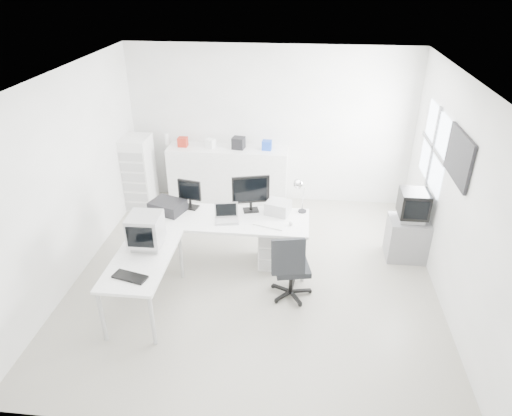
# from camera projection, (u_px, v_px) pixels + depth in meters

# --- Properties ---
(floor) EXTENTS (5.00, 5.00, 0.01)m
(floor) POSITION_uv_depth(u_px,v_px,m) (255.00, 276.00, 6.53)
(floor) COLOR beige
(floor) RESTS_ON ground
(ceiling) EXTENTS (5.00, 5.00, 0.01)m
(ceiling) POSITION_uv_depth(u_px,v_px,m) (254.00, 78.00, 5.20)
(ceiling) COLOR white
(ceiling) RESTS_ON back_wall
(back_wall) EXTENTS (5.00, 0.02, 2.80)m
(back_wall) POSITION_uv_depth(u_px,v_px,m) (270.00, 127.00, 8.05)
(back_wall) COLOR white
(back_wall) RESTS_ON floor
(left_wall) EXTENTS (0.02, 5.00, 2.80)m
(left_wall) POSITION_uv_depth(u_px,v_px,m) (69.00, 179.00, 6.10)
(left_wall) COLOR white
(left_wall) RESTS_ON floor
(right_wall) EXTENTS (0.02, 5.00, 2.80)m
(right_wall) POSITION_uv_depth(u_px,v_px,m) (455.00, 198.00, 5.63)
(right_wall) COLOR white
(right_wall) RESTS_ON floor
(window) EXTENTS (0.02, 1.20, 1.10)m
(window) POSITION_uv_depth(u_px,v_px,m) (434.00, 148.00, 6.58)
(window) COLOR white
(window) RESTS_ON right_wall
(wall_picture) EXTENTS (0.04, 0.90, 0.60)m
(wall_picture) POSITION_uv_depth(u_px,v_px,m) (459.00, 157.00, 5.48)
(wall_picture) COLOR black
(wall_picture) RESTS_ON right_wall
(main_desk) EXTENTS (2.40, 0.80, 0.75)m
(main_desk) POSITION_uv_depth(u_px,v_px,m) (225.00, 240.00, 6.68)
(main_desk) COLOR white
(main_desk) RESTS_ON floor
(side_desk) EXTENTS (0.70, 1.40, 0.75)m
(side_desk) POSITION_uv_depth(u_px,v_px,m) (145.00, 282.00, 5.79)
(side_desk) COLOR white
(side_desk) RESTS_ON floor
(drawer_pedestal) EXTENTS (0.40, 0.50, 0.60)m
(drawer_pedestal) POSITION_uv_depth(u_px,v_px,m) (273.00, 245.00, 6.69)
(drawer_pedestal) COLOR white
(drawer_pedestal) RESTS_ON floor
(inkjet_printer) EXTENTS (0.56, 0.50, 0.17)m
(inkjet_printer) POSITION_uv_depth(u_px,v_px,m) (168.00, 206.00, 6.63)
(inkjet_printer) COLOR black
(inkjet_printer) RESTS_ON main_desk
(lcd_monitor_small) EXTENTS (0.39, 0.28, 0.45)m
(lcd_monitor_small) POSITION_uv_depth(u_px,v_px,m) (190.00, 194.00, 6.66)
(lcd_monitor_small) COLOR black
(lcd_monitor_small) RESTS_ON main_desk
(lcd_monitor_large) EXTENTS (0.58, 0.35, 0.56)m
(lcd_monitor_large) POSITION_uv_depth(u_px,v_px,m) (251.00, 194.00, 6.55)
(lcd_monitor_large) COLOR black
(lcd_monitor_large) RESTS_ON main_desk
(laptop) EXTENTS (0.38, 0.39, 0.22)m
(laptop) POSITION_uv_depth(u_px,v_px,m) (227.00, 215.00, 6.35)
(laptop) COLOR #B7B7BA
(laptop) RESTS_ON main_desk
(white_keyboard) EXTENTS (0.46, 0.26, 0.02)m
(white_keyboard) POSITION_uv_depth(u_px,v_px,m) (269.00, 225.00, 6.30)
(white_keyboard) COLOR white
(white_keyboard) RESTS_ON main_desk
(white_mouse) EXTENTS (0.06, 0.06, 0.06)m
(white_mouse) POSITION_uv_depth(u_px,v_px,m) (291.00, 223.00, 6.30)
(white_mouse) COLOR white
(white_mouse) RESTS_ON main_desk
(laser_printer) EXTENTS (0.39, 0.36, 0.19)m
(laser_printer) POSITION_uv_depth(u_px,v_px,m) (278.00, 207.00, 6.57)
(laser_printer) COLOR #ACACAC
(laser_printer) RESTS_ON main_desk
(desk_lamp) EXTENTS (0.17, 0.17, 0.47)m
(desk_lamp) POSITION_uv_depth(u_px,v_px,m) (303.00, 197.00, 6.54)
(desk_lamp) COLOR silver
(desk_lamp) RESTS_ON main_desk
(crt_monitor) EXTENTS (0.43, 0.43, 0.48)m
(crt_monitor) POSITION_uv_depth(u_px,v_px,m) (146.00, 231.00, 5.72)
(crt_monitor) COLOR #B7B7BA
(crt_monitor) RESTS_ON side_desk
(black_keyboard) EXTENTS (0.43, 0.26, 0.03)m
(black_keyboard) POSITION_uv_depth(u_px,v_px,m) (130.00, 277.00, 5.26)
(black_keyboard) COLOR black
(black_keyboard) RESTS_ON side_desk
(office_chair) EXTENTS (0.68, 0.68, 1.00)m
(office_chair) POSITION_uv_depth(u_px,v_px,m) (292.00, 264.00, 5.93)
(office_chair) COLOR #26282B
(office_chair) RESTS_ON floor
(tv_cabinet) EXTENTS (0.59, 0.48, 0.64)m
(tv_cabinet) POSITION_uv_depth(u_px,v_px,m) (407.00, 238.00, 6.82)
(tv_cabinet) COLOR slate
(tv_cabinet) RESTS_ON floor
(crt_tv) EXTENTS (0.50, 0.48, 0.45)m
(crt_tv) POSITION_uv_depth(u_px,v_px,m) (413.00, 206.00, 6.56)
(crt_tv) COLOR black
(crt_tv) RESTS_ON tv_cabinet
(sideboard) EXTENTS (2.13, 0.53, 1.07)m
(sideboard) POSITION_uv_depth(u_px,v_px,m) (228.00, 176.00, 8.31)
(sideboard) COLOR white
(sideboard) RESTS_ON floor
(clutter_box_a) EXTENTS (0.17, 0.15, 0.16)m
(clutter_box_a) POSITION_uv_depth(u_px,v_px,m) (183.00, 142.00, 8.09)
(clutter_box_a) COLOR #AC2618
(clutter_box_a) RESTS_ON sideboard
(clutter_box_b) EXTENTS (0.20, 0.18, 0.15)m
(clutter_box_b) POSITION_uv_depth(u_px,v_px,m) (210.00, 143.00, 8.04)
(clutter_box_b) COLOR white
(clutter_box_b) RESTS_ON sideboard
(clutter_box_c) EXTENTS (0.23, 0.22, 0.21)m
(clutter_box_c) POSITION_uv_depth(u_px,v_px,m) (238.00, 143.00, 7.98)
(clutter_box_c) COLOR black
(clutter_box_c) RESTS_ON sideboard
(clutter_box_d) EXTENTS (0.17, 0.15, 0.16)m
(clutter_box_d) POSITION_uv_depth(u_px,v_px,m) (267.00, 145.00, 7.95)
(clutter_box_d) COLOR #1941B3
(clutter_box_d) RESTS_ON sideboard
(clutter_bottle) EXTENTS (0.07, 0.07, 0.22)m
(clutter_bottle) POSITION_uv_depth(u_px,v_px,m) (167.00, 139.00, 8.14)
(clutter_bottle) COLOR white
(clutter_bottle) RESTS_ON sideboard
(filing_cabinet) EXTENTS (0.46, 0.55, 1.32)m
(filing_cabinet) POSITION_uv_depth(u_px,v_px,m) (139.00, 173.00, 8.11)
(filing_cabinet) COLOR white
(filing_cabinet) RESTS_ON floor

